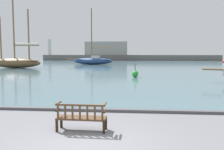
{
  "coord_description": "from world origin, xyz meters",
  "views": [
    {
      "loc": [
        1.32,
        -6.64,
        2.58
      ],
      "look_at": [
        -0.19,
        10.0,
        1.0
      ],
      "focal_mm": 40.0,
      "sensor_mm": 36.0,
      "label": 1
    }
  ],
  "objects_px": {
    "sailboat_centre_channel": "(16,61)",
    "sailboat_far_port": "(93,60)",
    "channel_buoy": "(135,74)",
    "park_bench": "(81,117)"
  },
  "relations": [
    {
      "from": "sailboat_centre_channel",
      "to": "sailboat_far_port",
      "type": "relative_size",
      "value": 0.99
    },
    {
      "from": "park_bench",
      "to": "sailboat_centre_channel",
      "type": "bearing_deg",
      "value": 119.53
    },
    {
      "from": "channel_buoy",
      "to": "sailboat_centre_channel",
      "type": "bearing_deg",
      "value": 145.96
    },
    {
      "from": "sailboat_far_port",
      "to": "channel_buoy",
      "type": "relative_size",
      "value": 7.97
    },
    {
      "from": "channel_buoy",
      "to": "sailboat_far_port",
      "type": "bearing_deg",
      "value": 109.26
    },
    {
      "from": "park_bench",
      "to": "sailboat_far_port",
      "type": "height_order",
      "value": "sailboat_far_port"
    },
    {
      "from": "sailboat_far_port",
      "to": "channel_buoy",
      "type": "bearing_deg",
      "value": -70.74
    },
    {
      "from": "sailboat_centre_channel",
      "to": "sailboat_far_port",
      "type": "xyz_separation_m",
      "value": [
        9.97,
        10.92,
        -0.2
      ]
    },
    {
      "from": "sailboat_centre_channel",
      "to": "sailboat_far_port",
      "type": "height_order",
      "value": "sailboat_far_port"
    },
    {
      "from": "park_bench",
      "to": "channel_buoy",
      "type": "relative_size",
      "value": 1.21
    }
  ]
}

